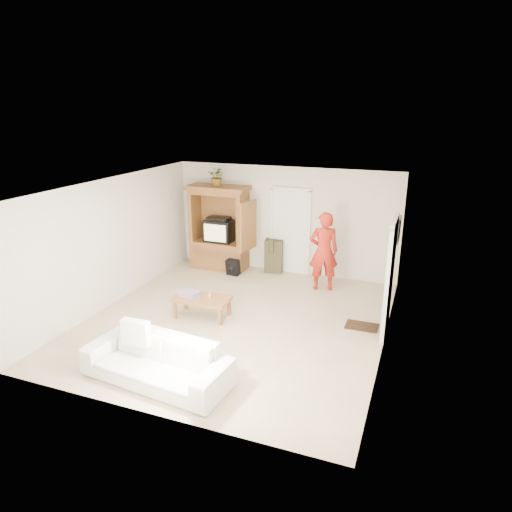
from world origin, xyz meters
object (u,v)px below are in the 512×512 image
(man, at_px, (324,251))
(coffee_table, at_px, (202,300))
(armoire, at_px, (220,233))
(sofa, at_px, (157,361))

(man, relative_size, coffee_table, 1.60)
(armoire, distance_m, man, 2.79)
(man, relative_size, sofa, 0.79)
(man, xyz_separation_m, sofa, (-1.49, -4.45, -0.56))
(sofa, bearing_deg, man, 77.43)
(sofa, bearing_deg, armoire, 110.24)
(sofa, height_order, coffee_table, sofa)
(man, bearing_deg, sofa, 51.25)
(sofa, xyz_separation_m, coffee_table, (-0.38, 2.21, 0.02))
(armoire, bearing_deg, man, -10.19)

